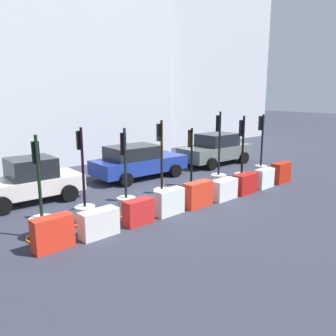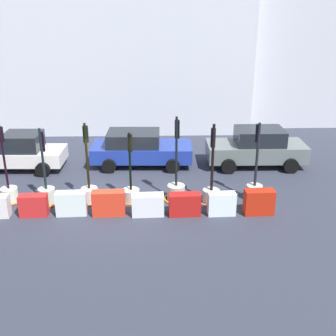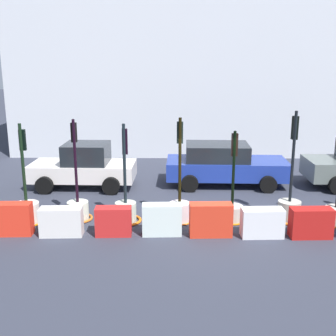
{
  "view_description": "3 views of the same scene",
  "coord_description": "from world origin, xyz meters",
  "px_view_note": "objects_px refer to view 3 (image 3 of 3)",
  "views": [
    {
      "loc": [
        -8.74,
        -9.42,
        4.06
      ],
      "look_at": [
        -0.78,
        -0.21,
        1.41
      ],
      "focal_mm": 37.44,
      "sensor_mm": 36.0,
      "label": 1
    },
    {
      "loc": [
        1.75,
        -14.41,
        7.1
      ],
      "look_at": [
        2.13,
        0.33,
        1.26
      ],
      "focal_mm": 45.15,
      "sensor_mm": 36.0,
      "label": 2
    },
    {
      "loc": [
        -1.05,
        -11.7,
        4.63
      ],
      "look_at": [
        -1.18,
        0.17,
        1.61
      ],
      "focal_mm": 45.1,
      "sensor_mm": 36.0,
      "label": 3
    }
  ],
  "objects_px": {
    "traffic_light_1": "(78,206)",
    "construction_barrier_1": "(61,222)",
    "traffic_light_2": "(126,208)",
    "construction_barrier_3": "(162,220)",
    "traffic_light_4": "(232,207)",
    "construction_barrier_6": "(311,223)",
    "traffic_light_3": "(180,204)",
    "construction_barrier_0": "(12,219)",
    "car_blue_estate": "(224,164)",
    "traffic_light_5": "(289,206)",
    "construction_barrier_4": "(211,220)",
    "construction_barrier_5": "(262,223)",
    "car_white_van": "(84,166)",
    "traffic_light_0": "(27,208)",
    "construction_barrier_2": "(113,221)"
  },
  "relations": [
    {
      "from": "traffic_light_1",
      "to": "car_blue_estate",
      "type": "distance_m",
      "value": 6.13
    },
    {
      "from": "traffic_light_1",
      "to": "construction_barrier_1",
      "type": "bearing_deg",
      "value": -98.99
    },
    {
      "from": "construction_barrier_2",
      "to": "traffic_light_2",
      "type": "bearing_deg",
      "value": 77.48
    },
    {
      "from": "construction_barrier_2",
      "to": "car_white_van",
      "type": "bearing_deg",
      "value": 110.6
    },
    {
      "from": "traffic_light_3",
      "to": "construction_barrier_1",
      "type": "relative_size",
      "value": 2.67
    },
    {
      "from": "traffic_light_1",
      "to": "construction_barrier_0",
      "type": "relative_size",
      "value": 2.82
    },
    {
      "from": "traffic_light_5",
      "to": "traffic_light_2",
      "type": "bearing_deg",
      "value": -178.11
    },
    {
      "from": "traffic_light_2",
      "to": "construction_barrier_3",
      "type": "xyz_separation_m",
      "value": [
        1.1,
        -0.96,
        0.0
      ]
    },
    {
      "from": "construction_barrier_3",
      "to": "construction_barrier_6",
      "type": "relative_size",
      "value": 0.96
    },
    {
      "from": "traffic_light_1",
      "to": "traffic_light_4",
      "type": "distance_m",
      "value": 4.6
    },
    {
      "from": "traffic_light_4",
      "to": "construction_barrier_1",
      "type": "xyz_separation_m",
      "value": [
        -4.79,
        -1.13,
        -0.04
      ]
    },
    {
      "from": "construction_barrier_5",
      "to": "car_white_van",
      "type": "xyz_separation_m",
      "value": [
        -5.75,
        4.62,
        0.4
      ]
    },
    {
      "from": "construction_barrier_4",
      "to": "construction_barrier_5",
      "type": "distance_m",
      "value": 1.39
    },
    {
      "from": "construction_barrier_5",
      "to": "construction_barrier_6",
      "type": "relative_size",
      "value": 1.01
    },
    {
      "from": "traffic_light_0",
      "to": "construction_barrier_1",
      "type": "height_order",
      "value": "traffic_light_0"
    },
    {
      "from": "traffic_light_3",
      "to": "construction_barrier_6",
      "type": "distance_m",
      "value": 3.7
    },
    {
      "from": "traffic_light_1",
      "to": "traffic_light_4",
      "type": "relative_size",
      "value": 1.12
    },
    {
      "from": "traffic_light_4",
      "to": "construction_barrier_6",
      "type": "relative_size",
      "value": 2.39
    },
    {
      "from": "traffic_light_3",
      "to": "traffic_light_2",
      "type": "bearing_deg",
      "value": -178.6
    },
    {
      "from": "traffic_light_3",
      "to": "construction_barrier_2",
      "type": "bearing_deg",
      "value": -150.06
    },
    {
      "from": "car_white_van",
      "to": "construction_barrier_3",
      "type": "bearing_deg",
      "value": -56.12
    },
    {
      "from": "traffic_light_3",
      "to": "traffic_light_5",
      "type": "xyz_separation_m",
      "value": [
        3.27,
        0.12,
        -0.07
      ]
    },
    {
      "from": "traffic_light_4",
      "to": "construction_barrier_6",
      "type": "xyz_separation_m",
      "value": [
        1.96,
        -1.18,
        -0.02
      ]
    },
    {
      "from": "construction_barrier_5",
      "to": "construction_barrier_6",
      "type": "xyz_separation_m",
      "value": [
        1.3,
        -0.03,
        0.01
      ]
    },
    {
      "from": "construction_barrier_1",
      "to": "traffic_light_1",
      "type": "bearing_deg",
      "value": 81.01
    },
    {
      "from": "traffic_light_3",
      "to": "construction_barrier_0",
      "type": "xyz_separation_m",
      "value": [
        -4.58,
        -1.04,
        -0.07
      ]
    },
    {
      "from": "construction_barrier_0",
      "to": "construction_barrier_4",
      "type": "xyz_separation_m",
      "value": [
        5.41,
        -0.01,
        0.01
      ]
    },
    {
      "from": "construction_barrier_0",
      "to": "construction_barrier_1",
      "type": "bearing_deg",
      "value": -1.71
    },
    {
      "from": "construction_barrier_1",
      "to": "traffic_light_5",
      "type": "bearing_deg",
      "value": 10.5
    },
    {
      "from": "traffic_light_3",
      "to": "car_blue_estate",
      "type": "relative_size",
      "value": 0.67
    },
    {
      "from": "construction_barrier_3",
      "to": "car_white_van",
      "type": "height_order",
      "value": "car_white_van"
    },
    {
      "from": "construction_barrier_4",
      "to": "traffic_light_0",
      "type": "bearing_deg",
      "value": 170.08
    },
    {
      "from": "construction_barrier_4",
      "to": "car_white_van",
      "type": "height_order",
      "value": "car_white_van"
    },
    {
      "from": "traffic_light_1",
      "to": "construction_barrier_3",
      "type": "relative_size",
      "value": 2.8
    },
    {
      "from": "traffic_light_2",
      "to": "construction_barrier_2",
      "type": "height_order",
      "value": "traffic_light_2"
    },
    {
      "from": "traffic_light_2",
      "to": "traffic_light_3",
      "type": "bearing_deg",
      "value": 1.4
    },
    {
      "from": "construction_barrier_1",
      "to": "construction_barrier_6",
      "type": "xyz_separation_m",
      "value": [
        6.75,
        -0.04,
        0.01
      ]
    },
    {
      "from": "traffic_light_2",
      "to": "construction_barrier_6",
      "type": "bearing_deg",
      "value": -12.03
    },
    {
      "from": "traffic_light_2",
      "to": "construction_barrier_4",
      "type": "relative_size",
      "value": 2.51
    },
    {
      "from": "traffic_light_3",
      "to": "traffic_light_4",
      "type": "xyz_separation_m",
      "value": [
        1.56,
        0.05,
        -0.09
      ]
    },
    {
      "from": "traffic_light_4",
      "to": "car_white_van",
      "type": "relative_size",
      "value": 0.69
    },
    {
      "from": "construction_barrier_0",
      "to": "construction_barrier_2",
      "type": "xyz_separation_m",
      "value": [
        2.76,
        -0.0,
        -0.05
      ]
    },
    {
      "from": "construction_barrier_1",
      "to": "construction_barrier_3",
      "type": "bearing_deg",
      "value": 1.79
    },
    {
      "from": "traffic_light_0",
      "to": "traffic_light_4",
      "type": "height_order",
      "value": "traffic_light_0"
    },
    {
      "from": "traffic_light_1",
      "to": "traffic_light_0",
      "type": "bearing_deg",
      "value": -170.74
    },
    {
      "from": "traffic_light_0",
      "to": "car_blue_estate",
      "type": "xyz_separation_m",
      "value": [
        6.25,
        4.03,
        0.37
      ]
    },
    {
      "from": "traffic_light_2",
      "to": "car_white_van",
      "type": "xyz_separation_m",
      "value": [
        -1.94,
        3.57,
        0.36
      ]
    },
    {
      "from": "construction_barrier_2",
      "to": "construction_barrier_3",
      "type": "bearing_deg",
      "value": 2.07
    },
    {
      "from": "construction_barrier_2",
      "to": "construction_barrier_6",
      "type": "xyz_separation_m",
      "value": [
        5.33,
        -0.08,
        0.01
      ]
    },
    {
      "from": "traffic_light_1",
      "to": "construction_barrier_1",
      "type": "height_order",
      "value": "traffic_light_1"
    }
  ]
}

